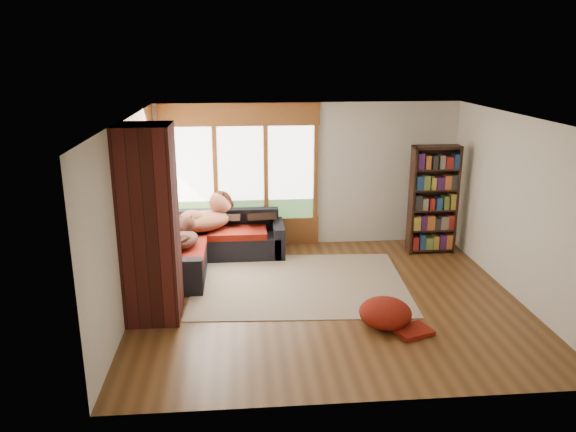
{
  "coord_description": "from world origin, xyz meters",
  "views": [
    {
      "loc": [
        -1.22,
        -7.39,
        3.46
      ],
      "look_at": [
        -0.47,
        1.09,
        0.95
      ],
      "focal_mm": 35.0,
      "sensor_mm": 36.0,
      "label": 1
    }
  ],
  "objects_px": {
    "sectional_sofa": "(198,245)",
    "area_rug": "(299,283)",
    "bookshelf": "(433,200)",
    "brick_chimney": "(149,225)",
    "dog_tan": "(207,212)",
    "pouf": "(385,312)",
    "dog_brindle": "(185,232)"
  },
  "relations": [
    {
      "from": "area_rug",
      "to": "pouf",
      "type": "distance_m",
      "value": 1.78
    },
    {
      "from": "sectional_sofa",
      "to": "pouf",
      "type": "relative_size",
      "value": 3.21
    },
    {
      "from": "brick_chimney",
      "to": "bookshelf",
      "type": "distance_m",
      "value": 5.04
    },
    {
      "from": "dog_tan",
      "to": "bookshelf",
      "type": "bearing_deg",
      "value": -33.36
    },
    {
      "from": "area_rug",
      "to": "pouf",
      "type": "bearing_deg",
      "value": -56.5
    },
    {
      "from": "sectional_sofa",
      "to": "dog_tan",
      "type": "height_order",
      "value": "dog_tan"
    },
    {
      "from": "brick_chimney",
      "to": "bookshelf",
      "type": "bearing_deg",
      "value": 25.54
    },
    {
      "from": "sectional_sofa",
      "to": "dog_brindle",
      "type": "height_order",
      "value": "dog_brindle"
    },
    {
      "from": "brick_chimney",
      "to": "pouf",
      "type": "height_order",
      "value": "brick_chimney"
    },
    {
      "from": "pouf",
      "to": "area_rug",
      "type": "bearing_deg",
      "value": 123.5
    },
    {
      "from": "area_rug",
      "to": "sectional_sofa",
      "type": "bearing_deg",
      "value": 145.41
    },
    {
      "from": "brick_chimney",
      "to": "dog_tan",
      "type": "height_order",
      "value": "brick_chimney"
    },
    {
      "from": "brick_chimney",
      "to": "area_rug",
      "type": "bearing_deg",
      "value": 24.63
    },
    {
      "from": "pouf",
      "to": "dog_tan",
      "type": "bearing_deg",
      "value": 130.89
    },
    {
      "from": "sectional_sofa",
      "to": "bookshelf",
      "type": "xyz_separation_m",
      "value": [
        4.09,
        0.12,
        0.66
      ]
    },
    {
      "from": "sectional_sofa",
      "to": "area_rug",
      "type": "relative_size",
      "value": 0.68
    },
    {
      "from": "brick_chimney",
      "to": "dog_tan",
      "type": "relative_size",
      "value": 2.24
    },
    {
      "from": "sectional_sofa",
      "to": "bookshelf",
      "type": "bearing_deg",
      "value": -1.41
    },
    {
      "from": "area_rug",
      "to": "dog_tan",
      "type": "height_order",
      "value": "dog_tan"
    },
    {
      "from": "dog_tan",
      "to": "pouf",
      "type": "bearing_deg",
      "value": -81.18
    },
    {
      "from": "dog_tan",
      "to": "dog_brindle",
      "type": "bearing_deg",
      "value": -144.23
    },
    {
      "from": "brick_chimney",
      "to": "pouf",
      "type": "bearing_deg",
      "value": -9.96
    },
    {
      "from": "pouf",
      "to": "dog_tan",
      "type": "xyz_separation_m",
      "value": [
        -2.41,
        2.79,
        0.62
      ]
    },
    {
      "from": "bookshelf",
      "to": "brick_chimney",
      "type": "bearing_deg",
      "value": -154.46
    },
    {
      "from": "pouf",
      "to": "bookshelf",
      "type": "bearing_deg",
      "value": 60.72
    },
    {
      "from": "dog_tan",
      "to": "dog_brindle",
      "type": "height_order",
      "value": "dog_tan"
    },
    {
      "from": "brick_chimney",
      "to": "area_rug",
      "type": "relative_size",
      "value": 0.8
    },
    {
      "from": "bookshelf",
      "to": "pouf",
      "type": "xyz_separation_m",
      "value": [
        -1.51,
        -2.7,
        -0.76
      ]
    },
    {
      "from": "dog_brindle",
      "to": "pouf",
      "type": "bearing_deg",
      "value": -119.16
    },
    {
      "from": "sectional_sofa",
      "to": "area_rug",
      "type": "height_order",
      "value": "sectional_sofa"
    },
    {
      "from": "area_rug",
      "to": "dog_tan",
      "type": "relative_size",
      "value": 2.8
    },
    {
      "from": "brick_chimney",
      "to": "bookshelf",
      "type": "xyz_separation_m",
      "value": [
        4.54,
        2.17,
        -0.34
      ]
    }
  ]
}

